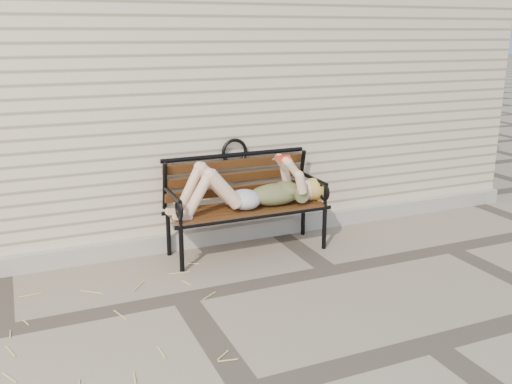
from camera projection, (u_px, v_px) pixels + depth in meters
name	position (u px, v px, depth m)	size (l,w,h in m)	color
ground	(184.00, 298.00, 4.22)	(80.00, 80.00, 0.00)	#7A6C5D
house_wall	(104.00, 68.00, 6.46)	(8.00, 4.00, 3.00)	beige
foundation_strip	(152.00, 245.00, 5.05)	(8.00, 0.10, 0.15)	#A59E95
garden_bench	(243.00, 190.00, 5.03)	(1.51, 0.60, 0.98)	black
reading_woman	(250.00, 190.00, 4.93)	(1.42, 0.32, 0.45)	#092E43
straw_scatter	(44.00, 337.00, 3.66)	(2.85, 1.60, 0.01)	tan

